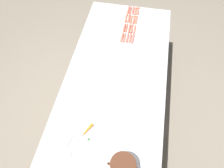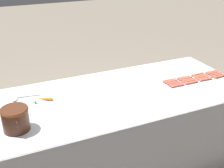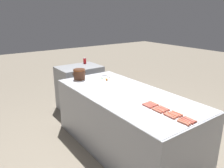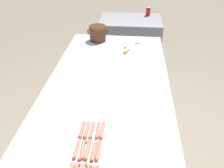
{
  "view_description": "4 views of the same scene",
  "coord_description": "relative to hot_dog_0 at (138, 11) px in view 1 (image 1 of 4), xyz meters",
  "views": [
    {
      "loc": [
        -0.23,
        1.5,
        2.86
      ],
      "look_at": [
        0.01,
        0.21,
        0.97
      ],
      "focal_mm": 35.94,
      "sensor_mm": 36.0,
      "label": 1
    },
    {
      "loc": [
        -2.18,
        1.09,
        2.17
      ],
      "look_at": [
        0.07,
        0.09,
        0.97
      ],
      "focal_mm": 46.02,
      "sensor_mm": 36.0,
      "label": 2
    },
    {
      "loc": [
        -1.93,
        -2.35,
        2.01
      ],
      "look_at": [
        -0.12,
        0.17,
        1.01
      ],
      "focal_mm": 35.33,
      "sensor_mm": 36.0,
      "label": 3
    },
    {
      "loc": [
        0.21,
        -1.72,
        2.06
      ],
      "look_at": [
        0.04,
        0.03,
        0.92
      ],
      "focal_mm": 38.57,
      "sensor_mm": 36.0,
      "label": 4
    }
  ],
  "objects": [
    {
      "name": "hot_dog_10",
      "position": [
        0.07,
        0.37,
        0.0
      ],
      "size": [
        0.03,
        0.16,
        0.02
      ],
      "color": "#BF5F48",
      "rests_on": "griddle_counter"
    },
    {
      "name": "hot_dog_7",
      "position": [
        0.03,
        0.54,
        0.0
      ],
      "size": [
        0.03,
        0.16,
        0.02
      ],
      "color": "#C9604B",
      "rests_on": "griddle_counter"
    },
    {
      "name": "carrot",
      "position": [
        0.26,
        1.83,
        0.0
      ],
      "size": [
        0.1,
        0.17,
        0.03
      ],
      "color": "orange",
      "rests_on": "griddle_counter"
    },
    {
      "name": "ground_plane",
      "position": [
        0.11,
        1.09,
        -0.91
      ],
      "size": [
        20.0,
        20.0,
        0.0
      ],
      "primitive_type": "plane",
      "color": "#756B5B"
    },
    {
      "name": "hot_dog_0",
      "position": [
        0.0,
        0.0,
        0.0
      ],
      "size": [
        0.04,
        0.16,
        0.02
      ],
      "color": "#C5654A",
      "rests_on": "griddle_counter"
    },
    {
      "name": "hot_dog_15",
      "position": [
        0.1,
        0.55,
        0.0
      ],
      "size": [
        0.03,
        0.16,
        0.02
      ],
      "color": "#CD6051",
      "rests_on": "griddle_counter"
    },
    {
      "name": "serving_spoon",
      "position": [
        0.37,
        2.02,
        -0.0
      ],
      "size": [
        0.08,
        0.27,
        0.02
      ],
      "color": "#B7B7BC",
      "rests_on": "griddle_counter"
    },
    {
      "name": "hot_dog_11",
      "position": [
        0.07,
        0.55,
        0.0
      ],
      "size": [
        0.03,
        0.16,
        0.02
      ],
      "color": "#C75A4E",
      "rests_on": "griddle_counter"
    },
    {
      "name": "hot_dog_12",
      "position": [
        0.1,
        0.0,
        0.0
      ],
      "size": [
        0.03,
        0.16,
        0.02
      ],
      "color": "#C25B4E",
      "rests_on": "griddle_counter"
    },
    {
      "name": "hot_dog_8",
      "position": [
        0.07,
        0.0,
        0.0
      ],
      "size": [
        0.03,
        0.16,
        0.02
      ],
      "color": "#CB5F4D",
      "rests_on": "griddle_counter"
    },
    {
      "name": "hot_dog_19",
      "position": [
        0.14,
        0.55,
        0.0
      ],
      "size": [
        0.03,
        0.16,
        0.02
      ],
      "color": "#BF644B",
      "rests_on": "griddle_counter"
    },
    {
      "name": "hot_dog_5",
      "position": [
        0.03,
        0.19,
        0.0
      ],
      "size": [
        0.03,
        0.16,
        0.02
      ],
      "color": "#C46547",
      "rests_on": "griddle_counter"
    },
    {
      "name": "hot_dog_16",
      "position": [
        0.13,
        0.0,
        0.0
      ],
      "size": [
        0.03,
        0.16,
        0.02
      ],
      "color": "#CB5D47",
      "rests_on": "griddle_counter"
    },
    {
      "name": "hot_dog_13",
      "position": [
        0.1,
        0.18,
        0.0
      ],
      "size": [
        0.03,
        0.16,
        0.02
      ],
      "color": "#C85F4A",
      "rests_on": "griddle_counter"
    },
    {
      "name": "hot_dog_1",
      "position": [
        0.0,
        0.19,
        0.0
      ],
      "size": [
        0.03,
        0.16,
        0.02
      ],
      "color": "#CB644F",
      "rests_on": "griddle_counter"
    },
    {
      "name": "hot_dog_6",
      "position": [
        0.04,
        0.37,
        0.0
      ],
      "size": [
        0.03,
        0.16,
        0.02
      ],
      "color": "#CE614D",
      "rests_on": "griddle_counter"
    },
    {
      "name": "hot_dog_9",
      "position": [
        0.07,
        0.19,
        0.0
      ],
      "size": [
        0.03,
        0.16,
        0.02
      ],
      "color": "#CD644C",
      "rests_on": "griddle_counter"
    },
    {
      "name": "hot_dog_17",
      "position": [
        0.14,
        0.18,
        0.0
      ],
      "size": [
        0.03,
        0.16,
        0.02
      ],
      "color": "#C56247",
      "rests_on": "griddle_counter"
    },
    {
      "name": "hot_dog_2",
      "position": [
        -0.0,
        0.37,
        0.0
      ],
      "size": [
        0.03,
        0.16,
        0.02
      ],
      "color": "#CC644B",
      "rests_on": "griddle_counter"
    },
    {
      "name": "hot_dog_3",
      "position": [
        -0.0,
        0.54,
        0.0
      ],
      "size": [
        0.03,
        0.16,
        0.02
      ],
      "color": "#CC5C50",
      "rests_on": "griddle_counter"
    },
    {
      "name": "bean_pot",
      "position": [
        -0.12,
        2.1,
        0.09
      ],
      "size": [
        0.26,
        0.21,
        0.18
      ],
      "color": "#472616",
      "rests_on": "griddle_counter"
    },
    {
      "name": "hot_dog_14",
      "position": [
        0.1,
        0.37,
        0.0
      ],
      "size": [
        0.03,
        0.16,
        0.02
      ],
      "color": "#C15F4D",
      "rests_on": "griddle_counter"
    },
    {
      "name": "hot_dog_4",
      "position": [
        0.03,
        0.01,
        0.0
      ],
      "size": [
        0.03,
        0.16,
        0.02
      ],
      "color": "#CE644B",
      "rests_on": "griddle_counter"
    },
    {
      "name": "hot_dog_18",
      "position": [
        0.13,
        0.37,
        0.0
      ],
      "size": [
        0.03,
        0.16,
        0.02
      ],
      "color": "#CC5C4A",
      "rests_on": "griddle_counter"
    },
    {
      "name": "griddle_counter",
      "position": [
        0.11,
        1.09,
        -0.46
      ],
      "size": [
        1.09,
        2.41,
        0.9
      ],
      "color": "#9EA0A5",
      "rests_on": "ground_plane"
    }
  ]
}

